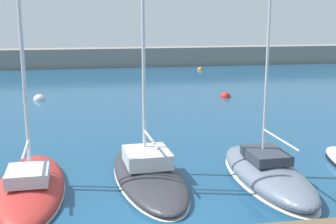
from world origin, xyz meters
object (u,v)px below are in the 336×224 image
mooring_buoy_white (39,100)px  mooring_buoy_red (225,97)px  sailboat_slate_fourth (267,172)px  sailboat_charcoal_third (148,172)px  mooring_buoy_orange (200,70)px  sailboat_red_second (31,185)px

mooring_buoy_white → mooring_buoy_red: size_ratio=1.02×
mooring_buoy_red → mooring_buoy_white: bearing=174.5°
mooring_buoy_red → sailboat_slate_fourth: bearing=-101.7°
sailboat_charcoal_third → mooring_buoy_orange: size_ratio=23.78×
mooring_buoy_orange → mooring_buoy_red: size_ratio=0.77×
mooring_buoy_orange → mooring_buoy_red: (-2.10, -17.01, 0.00)m
mooring_buoy_white → mooring_buoy_orange: mooring_buoy_white is taller
sailboat_red_second → sailboat_charcoal_third: 4.61m
mooring_buoy_white → mooring_buoy_orange: 22.80m
sailboat_red_second → mooring_buoy_orange: sailboat_red_second is taller
sailboat_charcoal_third → mooring_buoy_white: size_ratio=17.87×
sailboat_red_second → mooring_buoy_orange: 37.63m
sailboat_red_second → sailboat_charcoal_third: (4.59, 0.47, 0.09)m
sailboat_red_second → mooring_buoy_red: size_ratio=15.67×
mooring_buoy_white → mooring_buoy_orange: bearing=43.2°
sailboat_charcoal_third → mooring_buoy_red: (8.41, 16.98, -0.34)m
mooring_buoy_white → mooring_buoy_red: 14.59m
sailboat_charcoal_third → sailboat_slate_fourth: (4.70, -0.98, 0.03)m
sailboat_red_second → mooring_buoy_red: (13.00, 17.46, -0.25)m
sailboat_charcoal_third → sailboat_slate_fourth: bearing=-106.0°
mooring_buoy_orange → mooring_buoy_red: 17.14m
sailboat_charcoal_third → mooring_buoy_red: 18.96m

